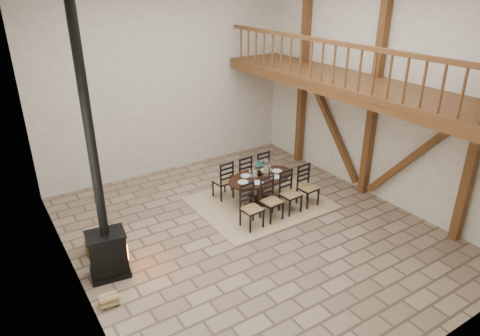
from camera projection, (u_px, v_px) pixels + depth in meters
ground at (252, 231)px, 9.12m from camera, size 8.00×8.00×0.00m
room_shell at (303, 84)px, 8.48m from camera, size 7.02×8.02×5.01m
rug at (260, 202)px, 10.27m from camera, size 3.00×2.50×0.02m
dining_table at (262, 190)px, 10.07m from camera, size 2.11×2.00×1.09m
wood_stove at (103, 221)px, 7.35m from camera, size 0.75×0.62×5.00m
log_basket at (100, 243)px, 8.34m from camera, size 0.59×0.59×0.48m
log_stack at (109, 300)px, 7.02m from camera, size 0.32×0.24×0.21m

